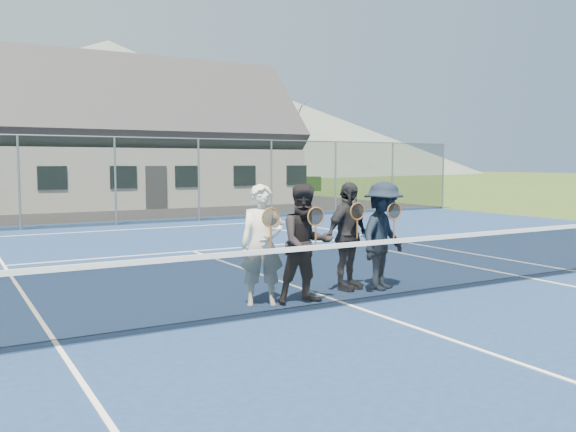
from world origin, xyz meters
The scene contains 16 objects.
ground centered at (0.00, 20.00, 0.00)m, with size 220.00×220.00×0.00m, color #2F4719.
court_surface centered at (0.00, 0.00, 0.01)m, with size 30.00×30.00×0.02m, color navy.
hedge_row centered at (0.00, 32.00, 0.55)m, with size 40.00×1.20×1.10m, color black.
hill_centre centered at (20.00, 95.00, 11.00)m, with size 120.00×120.00×22.00m, color #526259.
hill_east centered at (55.00, 95.00, 7.00)m, with size 90.00×90.00×14.00m, color #506058.
court_markings centered at (0.00, 0.00, 0.02)m, with size 11.03×23.83×0.01m.
tennis_net centered at (0.00, 0.00, 0.54)m, with size 11.68×0.08×1.10m.
perimeter_fence centered at (0.00, 13.50, 1.52)m, with size 30.07×0.07×3.02m.
clubhouse centered at (4.00, 24.00, 3.99)m, with size 15.60×8.20×7.70m.
tree_c centered at (2.00, 33.00, 5.79)m, with size 3.20×3.20×7.77m.
tree_d centered at (12.00, 33.00, 5.79)m, with size 3.20×3.20×7.77m.
tree_e centered at (18.00, 33.00, 5.79)m, with size 3.20×3.20×7.77m.
player_a centered at (-1.11, 0.68, 0.92)m, with size 0.77×0.65×1.80m.
player_b centered at (-0.47, 0.48, 0.92)m, with size 0.96×0.79×1.80m.
player_c centered at (0.63, 0.95, 0.92)m, with size 1.14×0.76×1.80m.
player_d centered at (1.16, 0.68, 0.92)m, with size 1.34×1.09×1.80m.
Camera 1 is at (-5.25, -7.24, 2.13)m, focal length 38.00 mm.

